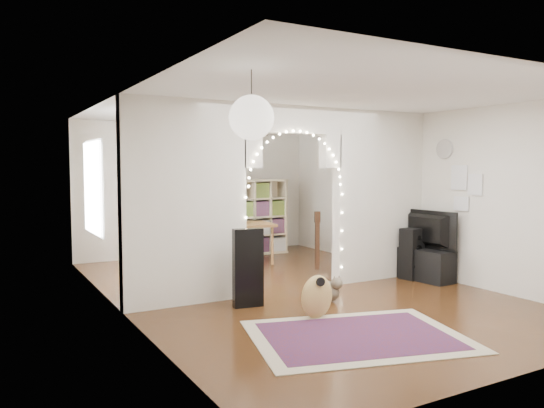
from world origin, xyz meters
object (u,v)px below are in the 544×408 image
media_console (423,264)px  dining_chair_right (227,255)px  acoustic_guitar (317,279)px  floor_speaker (412,254)px  dining_table (240,228)px  bookcase (252,217)px  dining_chair_left (222,249)px

media_console → dining_chair_right: media_console is taller
acoustic_guitar → media_console: bearing=29.0°
floor_speaker → media_console: bearing=-62.6°
dining_table → dining_chair_right: 0.66m
bookcase → dining_chair_left: 1.23m
media_console → floor_speaker: bearing=120.9°
dining_table → floor_speaker: bearing=-48.8°
dining_table → bookcase: bearing=57.3°
acoustic_guitar → floor_speaker: size_ratio=1.33×
floor_speaker → media_console: floor_speaker is taller
media_console → dining_chair_right: (-2.35, 2.45, -0.02)m
acoustic_guitar → media_console: size_ratio=1.09×
floor_speaker → dining_chair_left: bearing=117.9°
acoustic_guitar → dining_table: acoustic_guitar is taller
floor_speaker → dining_chair_left: floor_speaker is taller
bookcase → floor_speaker: bearing=-66.0°
dining_chair_left → dining_chair_right: bearing=-87.6°
floor_speaker → dining_chair_left: 3.55m
bookcase → dining_chair_left: size_ratio=2.79×
acoustic_guitar → dining_chair_right: (0.38, 3.42, -0.24)m
acoustic_guitar → dining_table: (0.78, 3.70, 0.21)m
bookcase → media_console: bearing=-65.2°
acoustic_guitar → dining_chair_right: 3.45m
floor_speaker → bookcase: 3.66m
dining_chair_left → dining_table: bearing=-31.3°
media_console → bookcase: bearing=104.3°
media_console → bookcase: size_ratio=0.64×
media_console → dining_table: dining_table is taller
floor_speaker → dining_chair_right: floor_speaker is taller
floor_speaker → media_console: 0.24m
bookcase → dining_chair_right: (-1.10, -1.15, -0.54)m
dining_chair_left → media_console: bearing=-36.4°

